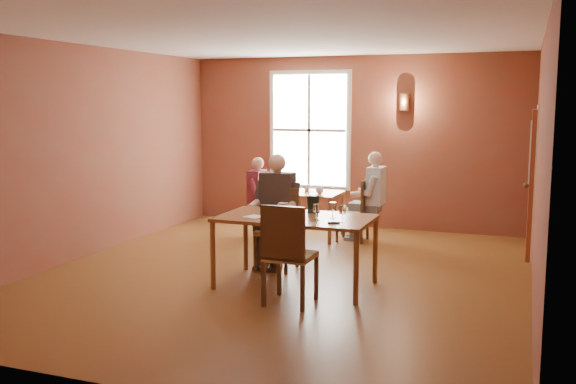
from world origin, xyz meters
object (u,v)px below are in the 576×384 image
(main_table, at_px, (296,251))
(chair_diner_maroon, at_px, (277,207))
(chair_empty, at_px, (290,253))
(diner_main, at_px, (276,215))
(diner_maroon, at_px, (275,198))
(diner_white, at_px, (355,198))
(second_table, at_px, (314,215))
(chair_diner_main, at_px, (277,230))
(chair_diner_white, at_px, (353,210))

(main_table, height_order, chair_diner_maroon, chair_diner_maroon)
(chair_empty, relative_size, chair_diner_maroon, 1.18)
(diner_main, xyz_separation_m, chair_diner_maroon, (-0.81, 2.09, -0.25))
(diner_maroon, bearing_deg, diner_white, 90.00)
(diner_white, distance_m, chair_diner_maroon, 1.35)
(main_table, distance_m, second_table, 2.79)
(diner_main, height_order, diner_white, diner_main)
(chair_diner_main, xyz_separation_m, diner_white, (0.52, 2.06, 0.16))
(diner_main, distance_m, chair_diner_white, 2.16)
(chair_diner_main, relative_size, second_table, 1.26)
(main_table, xyz_separation_m, chair_empty, (0.17, -0.65, 0.14))
(main_table, distance_m, diner_maroon, 3.03)
(diner_white, relative_size, chair_diner_maroon, 1.45)
(diner_main, xyz_separation_m, chair_diner_white, (0.49, 2.09, -0.23))
(second_table, xyz_separation_m, chair_diner_maroon, (-0.65, 0.00, 0.10))
(main_table, distance_m, chair_diner_maroon, 3.01)
(second_table, relative_size, diner_maroon, 0.68)
(diner_maroon, bearing_deg, main_table, 26.20)
(diner_main, height_order, diner_maroon, diner_main)
(chair_diner_main, height_order, chair_empty, chair_empty)
(chair_empty, distance_m, diner_maroon, 3.69)
(diner_white, bearing_deg, diner_maroon, 90.00)
(diner_white, bearing_deg, main_table, 179.49)
(main_table, bearing_deg, diner_main, 128.88)
(diner_main, distance_m, diner_maroon, 2.26)
(second_table, distance_m, diner_maroon, 0.73)
(chair_empty, bearing_deg, chair_diner_main, 118.36)
(chair_diner_maroon, bearing_deg, main_table, 25.69)
(diner_main, bearing_deg, chair_diner_main, -90.00)
(main_table, xyz_separation_m, diner_main, (-0.50, 0.62, 0.30))
(chair_empty, height_order, chair_diner_white, chair_empty)
(main_table, distance_m, diner_main, 0.85)
(chair_diner_main, xyz_separation_m, chair_diner_maroon, (-0.81, 2.06, -0.06))
(chair_diner_main, bearing_deg, diner_main, 90.00)
(diner_main, xyz_separation_m, chair_empty, (0.67, -1.27, -0.17))
(main_table, bearing_deg, chair_diner_white, 90.13)
(chair_empty, height_order, diner_white, diner_white)
(main_table, relative_size, chair_diner_maroon, 1.90)
(chair_diner_main, height_order, diner_maroon, diner_maroon)
(second_table, xyz_separation_m, diner_maroon, (-0.68, 0.00, 0.25))
(chair_diner_main, xyz_separation_m, diner_maroon, (-0.84, 2.06, 0.09))
(diner_main, distance_m, second_table, 2.13)
(chair_diner_main, height_order, second_table, chair_diner_main)
(chair_diner_white, height_order, diner_white, diner_white)
(chair_diner_white, bearing_deg, chair_empty, -176.96)
(chair_empty, xyz_separation_m, diner_maroon, (-1.51, 3.36, 0.07))
(chair_diner_main, relative_size, chair_diner_white, 1.07)
(chair_empty, distance_m, second_table, 3.47)
(chair_empty, bearing_deg, main_table, 105.88)
(main_table, distance_m, chair_diner_white, 2.72)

